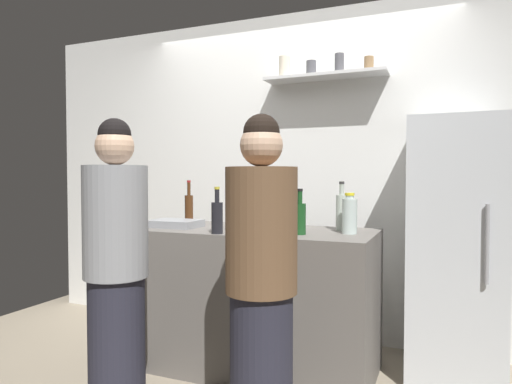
# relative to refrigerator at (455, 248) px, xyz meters

# --- Properties ---
(back_wall_assembly) EXTENTS (4.80, 0.32, 2.60)m
(back_wall_assembly) POSITION_rel_refrigerator_xyz_m (-1.20, 0.40, 0.48)
(back_wall_assembly) COLOR white
(back_wall_assembly) RESTS_ON ground
(refrigerator) EXTENTS (0.57, 0.67, 1.66)m
(refrigerator) POSITION_rel_refrigerator_xyz_m (0.00, 0.00, 0.00)
(refrigerator) COLOR silver
(refrigerator) RESTS_ON ground
(counter) EXTENTS (1.56, 0.74, 0.94)m
(counter) POSITION_rel_refrigerator_xyz_m (-1.23, -0.37, -0.36)
(counter) COLOR #66605B
(counter) RESTS_ON ground
(baking_pan) EXTENTS (0.34, 0.24, 0.05)m
(baking_pan) POSITION_rel_refrigerator_xyz_m (-1.80, -0.46, 0.13)
(baking_pan) COLOR gray
(baking_pan) RESTS_ON counter
(utensil_holder) EXTENTS (0.10, 0.10, 0.22)m
(utensil_holder) POSITION_rel_refrigerator_xyz_m (-1.35, -0.43, 0.17)
(utensil_holder) COLOR #B2B2B7
(utensil_holder) RESTS_ON counter
(wine_bottle_pale_glass) EXTENTS (0.07, 0.07, 0.32)m
(wine_bottle_pale_glass) POSITION_rel_refrigerator_xyz_m (-0.69, -0.22, 0.23)
(wine_bottle_pale_glass) COLOR #B2BFB2
(wine_bottle_pale_glass) RESTS_ON counter
(wine_bottle_amber_glass) EXTENTS (0.06, 0.06, 0.32)m
(wine_bottle_amber_glass) POSITION_rel_refrigerator_xyz_m (-1.89, -0.13, 0.23)
(wine_bottle_amber_glass) COLOR #472814
(wine_bottle_amber_glass) RESTS_ON counter
(wine_bottle_green_glass) EXTENTS (0.07, 0.07, 0.28)m
(wine_bottle_green_glass) POSITION_rel_refrigerator_xyz_m (-0.88, -0.51, 0.21)
(wine_bottle_green_glass) COLOR #19471E
(wine_bottle_green_glass) RESTS_ON counter
(wine_bottle_dark_glass) EXTENTS (0.07, 0.07, 0.29)m
(wine_bottle_dark_glass) POSITION_rel_refrigerator_xyz_m (-1.37, -0.67, 0.22)
(wine_bottle_dark_glass) COLOR black
(wine_bottle_dark_glass) RESTS_ON counter
(water_bottle_plastic) EXTENTS (0.09, 0.09, 0.25)m
(water_bottle_plastic) POSITION_rel_refrigerator_xyz_m (-0.61, -0.36, 0.22)
(water_bottle_plastic) COLOR silver
(water_bottle_plastic) RESTS_ON counter
(person_brown_jacket) EXTENTS (0.34, 0.34, 1.58)m
(person_brown_jacket) POSITION_rel_refrigerator_xyz_m (-0.86, -1.20, -0.05)
(person_brown_jacket) COLOR #262633
(person_brown_jacket) RESTS_ON ground
(person_grey_hoodie) EXTENTS (0.34, 0.34, 1.60)m
(person_grey_hoodie) POSITION_rel_refrigerator_xyz_m (-1.69, -1.23, -0.04)
(person_grey_hoodie) COLOR #262633
(person_grey_hoodie) RESTS_ON ground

